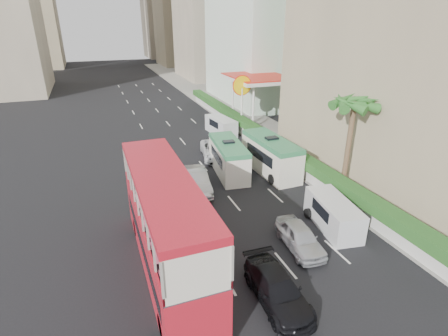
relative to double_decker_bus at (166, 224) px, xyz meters
name	(u,v)px	position (x,y,z in m)	size (l,w,h in m)	color
ground_plane	(274,242)	(6.00, 0.00, -2.53)	(200.00, 200.00, 0.00)	black
double_decker_bus	(166,224)	(0.00, 0.00, 0.00)	(2.50, 11.00, 5.06)	red
car_silver_lane_a	(196,190)	(3.75, 7.83, -2.53)	(1.63, 4.67, 1.54)	silver
car_silver_lane_b	(299,247)	(7.08, -0.92, -2.53)	(1.59, 3.94, 1.34)	silver
car_black	(276,301)	(3.99, -4.01, -2.53)	(1.85, 4.54, 1.32)	black
van_asset	(215,157)	(7.26, 13.56, -2.53)	(2.31, 5.01, 1.39)	silver
minibus_near	(229,158)	(7.11, 9.87, -1.22)	(1.98, 5.93, 2.63)	silver
minibus_far	(271,156)	(10.40, 8.89, -1.11)	(2.14, 6.42, 2.85)	silver
panel_van_near	(333,214)	(10.06, 0.19, -1.65)	(1.76, 4.40, 1.76)	silver
panel_van_far	(221,126)	(10.20, 20.01, -1.64)	(1.78, 4.44, 1.78)	silver
sidewalk	(243,118)	(15.00, 25.00, -2.44)	(6.00, 120.00, 0.18)	#99968C
kerb_wall	(262,142)	(12.20, 14.00, -1.85)	(0.30, 44.00, 1.00)	silver
hedge	(262,134)	(12.20, 14.00, -1.00)	(1.10, 44.00, 0.70)	#2D6626
palm_tree	(348,147)	(13.80, 4.00, 0.85)	(0.36, 0.36, 6.40)	brown
shell_station	(258,99)	(16.00, 23.00, 0.22)	(6.50, 8.00, 5.50)	silver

